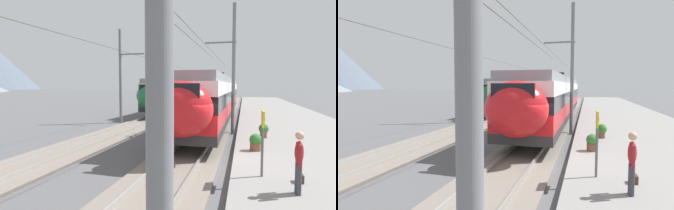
{
  "view_description": "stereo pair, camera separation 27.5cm",
  "coord_description": "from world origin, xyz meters",
  "views": [
    {
      "loc": [
        -10.87,
        -1.29,
        3.21
      ],
      "look_at": [
        5.02,
        3.15,
        2.03
      ],
      "focal_mm": 29.16,
      "sensor_mm": 36.0,
      "label": 1
    },
    {
      "loc": [
        -10.8,
        -1.55,
        3.21
      ],
      "look_at": [
        5.02,
        3.15,
        2.03
      ],
      "focal_mm": 29.16,
      "sensor_mm": 36.0,
      "label": 2
    }
  ],
  "objects": [
    {
      "name": "track_near",
      "position": [
        0.0,
        1.11,
        0.07
      ],
      "size": [
        120.0,
        3.0,
        0.28
      ],
      "color": "slate",
      "rests_on": "ground"
    },
    {
      "name": "platform_sign",
      "position": [
        -1.86,
        -1.88,
        1.86
      ],
      "size": [
        0.7,
        0.08,
        2.11
      ],
      "color": "#59595B",
      "rests_on": "platform_slab"
    },
    {
      "name": "ground_plane",
      "position": [
        0.0,
        0.0,
        0.0
      ],
      "size": [
        400.0,
        400.0,
        0.0
      ],
      "primitive_type": "plane",
      "color": "#565659"
    },
    {
      "name": "handbag_beside_passenger",
      "position": [
        -2.11,
        -2.96,
        0.44
      ],
      "size": [
        0.32,
        0.18,
        0.37
      ],
      "color": "#472D1E",
      "rests_on": "platform_slab"
    },
    {
      "name": "potted_plant_platform_edge",
      "position": [
        4.97,
        -2.38,
        0.77
      ],
      "size": [
        0.54,
        0.54,
        0.79
      ],
      "color": "brown",
      "rests_on": "platform_slab"
    },
    {
      "name": "train_far_track",
      "position": [
        28.7,
        6.84,
        2.23
      ],
      "size": [
        34.26,
        2.89,
        4.27
      ],
      "color": "#2D2D30",
      "rests_on": "track_far"
    },
    {
      "name": "catenary_mast_far_side",
      "position": [
        10.43,
        8.71,
        4.12
      ],
      "size": [
        41.09,
        2.32,
        7.92
      ],
      "color": "slate",
      "rests_on": "ground"
    },
    {
      "name": "train_near_platform",
      "position": [
        13.25,
        1.11,
        2.23
      ],
      "size": [
        28.97,
        2.85,
        4.27
      ],
      "color": "#2D2D30",
      "rests_on": "track_near"
    },
    {
      "name": "potted_plant_by_shelter",
      "position": [
        1.73,
        -1.83,
        0.72
      ],
      "size": [
        0.54,
        0.54,
        0.76
      ],
      "color": "brown",
      "rests_on": "platform_slab"
    },
    {
      "name": "catenary_mast_mid",
      "position": [
        7.47,
        -0.5,
        4.38
      ],
      "size": [
        41.09,
        2.02,
        8.49
      ],
      "color": "slate",
      "rests_on": "ground"
    },
    {
      "name": "track_far",
      "position": [
        0.0,
        6.84,
        0.07
      ],
      "size": [
        120.0,
        3.0,
        0.28
      ],
      "color": "slate",
      "rests_on": "ground"
    },
    {
      "name": "passenger_walking",
      "position": [
        -3.1,
        -2.73,
        1.26
      ],
      "size": [
        0.53,
        0.22,
        1.69
      ],
      "color": "#383842",
      "rests_on": "platform_slab"
    }
  ]
}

